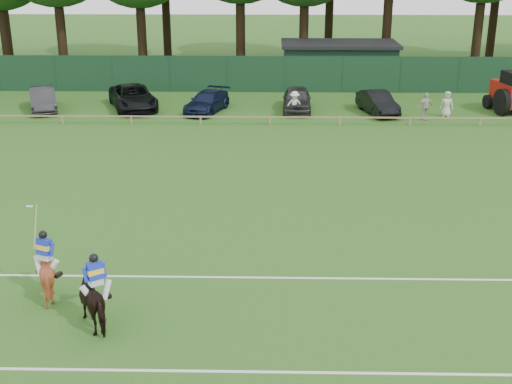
{
  "coord_description": "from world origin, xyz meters",
  "views": [
    {
      "loc": [
        0.98,
        -20.22,
        9.97
      ],
      "look_at": [
        0.5,
        3.0,
        1.4
      ],
      "focal_mm": 48.0,
      "sensor_mm": 36.0,
      "label": 1
    }
  ],
  "objects_px": {
    "estate_black": "(378,103)",
    "spectator_left": "(295,105)",
    "suv_black": "(133,97)",
    "sedan_navy": "(207,102)",
    "spectator_mid": "(425,107)",
    "spectator_right": "(447,104)",
    "hatch_grey": "(297,99)",
    "sedan_grey": "(43,99)",
    "tractor": "(511,93)",
    "horse_chestnut": "(47,273)",
    "horse_dark": "(97,299)",
    "utility_shed": "(339,63)"
  },
  "relations": [
    {
      "from": "sedan_grey",
      "to": "estate_black",
      "type": "bearing_deg",
      "value": -21.09
    },
    {
      "from": "horse_chestnut",
      "to": "spectator_left",
      "type": "bearing_deg",
      "value": -85.17
    },
    {
      "from": "spectator_right",
      "to": "utility_shed",
      "type": "height_order",
      "value": "utility_shed"
    },
    {
      "from": "sedan_grey",
      "to": "tractor",
      "type": "xyz_separation_m",
      "value": [
        28.86,
        0.09,
        0.51
      ]
    },
    {
      "from": "estate_black",
      "to": "spectator_left",
      "type": "xyz_separation_m",
      "value": [
        -5.11,
        -1.17,
        0.13
      ]
    },
    {
      "from": "sedan_grey",
      "to": "estate_black",
      "type": "distance_m",
      "value": 20.68
    },
    {
      "from": "horse_dark",
      "to": "sedan_navy",
      "type": "xyz_separation_m",
      "value": [
        0.78,
        24.95,
        -0.16
      ]
    },
    {
      "from": "horse_dark",
      "to": "estate_black",
      "type": "xyz_separation_m",
      "value": [
        11.23,
        24.73,
        -0.11
      ]
    },
    {
      "from": "utility_shed",
      "to": "tractor",
      "type": "distance_m",
      "value": 13.04
    },
    {
      "from": "horse_dark",
      "to": "horse_chestnut",
      "type": "bearing_deg",
      "value": -74.85
    },
    {
      "from": "suv_black",
      "to": "horse_chestnut",
      "type": "bearing_deg",
      "value": -105.67
    },
    {
      "from": "spectator_mid",
      "to": "tractor",
      "type": "xyz_separation_m",
      "value": [
        5.65,
        2.07,
        0.4
      ]
    },
    {
      "from": "horse_dark",
      "to": "spectator_right",
      "type": "distance_m",
      "value": 28.41
    },
    {
      "from": "spectator_left",
      "to": "suv_black",
      "type": "bearing_deg",
      "value": 161.71
    },
    {
      "from": "sedan_navy",
      "to": "spectator_left",
      "type": "xyz_separation_m",
      "value": [
        5.34,
        -1.4,
        0.17
      ]
    },
    {
      "from": "sedan_navy",
      "to": "spectator_left",
      "type": "height_order",
      "value": "spectator_left"
    },
    {
      "from": "horse_chestnut",
      "to": "hatch_grey",
      "type": "relative_size",
      "value": 0.36
    },
    {
      "from": "hatch_grey",
      "to": "spectator_left",
      "type": "height_order",
      "value": "spectator_left"
    },
    {
      "from": "spectator_right",
      "to": "estate_black",
      "type": "bearing_deg",
      "value": -178.31
    },
    {
      "from": "sedan_grey",
      "to": "spectator_left",
      "type": "xyz_separation_m",
      "value": [
        15.57,
        -1.55,
        0.09
      ]
    },
    {
      "from": "horse_chestnut",
      "to": "tractor",
      "type": "distance_m",
      "value": 31.8
    },
    {
      "from": "horse_dark",
      "to": "sedan_grey",
      "type": "xyz_separation_m",
      "value": [
        -9.44,
        25.11,
        -0.08
      ]
    },
    {
      "from": "suv_black",
      "to": "sedan_navy",
      "type": "bearing_deg",
      "value": -28.64
    },
    {
      "from": "sedan_grey",
      "to": "suv_black",
      "type": "xyz_separation_m",
      "value": [
        5.54,
        0.51,
        0.03
      ]
    },
    {
      "from": "spectator_right",
      "to": "horse_dark",
      "type": "bearing_deg",
      "value": -110.13
    },
    {
      "from": "suv_black",
      "to": "hatch_grey",
      "type": "bearing_deg",
      "value": -22.07
    },
    {
      "from": "sedan_navy",
      "to": "spectator_right",
      "type": "xyz_separation_m",
      "value": [
        14.46,
        -0.97,
        0.15
      ]
    },
    {
      "from": "suv_black",
      "to": "spectator_left",
      "type": "xyz_separation_m",
      "value": [
        10.03,
        -2.06,
        0.06
      ]
    },
    {
      "from": "spectator_mid",
      "to": "horse_chestnut",
      "type": "bearing_deg",
      "value": -149.11
    },
    {
      "from": "horse_chestnut",
      "to": "spectator_right",
      "type": "xyz_separation_m",
      "value": [
        17.11,
        22.39,
        0.01
      ]
    },
    {
      "from": "spectator_mid",
      "to": "spectator_right",
      "type": "distance_m",
      "value": 1.7
    },
    {
      "from": "horse_dark",
      "to": "hatch_grey",
      "type": "relative_size",
      "value": 0.43
    },
    {
      "from": "sedan_navy",
      "to": "spectator_mid",
      "type": "bearing_deg",
      "value": 9.83
    },
    {
      "from": "horse_dark",
      "to": "estate_black",
      "type": "bearing_deg",
      "value": -148.98
    },
    {
      "from": "hatch_grey",
      "to": "spectator_mid",
      "type": "distance_m",
      "value": 7.76
    },
    {
      "from": "spectator_left",
      "to": "spectator_right",
      "type": "relative_size",
      "value": 1.03
    },
    {
      "from": "sedan_navy",
      "to": "spectator_left",
      "type": "relative_size",
      "value": 2.7
    },
    {
      "from": "spectator_left",
      "to": "spectator_mid",
      "type": "xyz_separation_m",
      "value": [
        7.64,
        -0.43,
        0.02
      ]
    },
    {
      "from": "sedan_grey",
      "to": "hatch_grey",
      "type": "xyz_separation_m",
      "value": [
        15.77,
        0.23,
        0.02
      ]
    },
    {
      "from": "horse_dark",
      "to": "utility_shed",
      "type": "distance_m",
      "value": 35.23
    },
    {
      "from": "tractor",
      "to": "spectator_left",
      "type": "bearing_deg",
      "value": 175.37
    },
    {
      "from": "sedan_grey",
      "to": "estate_black",
      "type": "xyz_separation_m",
      "value": [
        20.67,
        -0.38,
        -0.04
      ]
    },
    {
      "from": "sedan_navy",
      "to": "hatch_grey",
      "type": "distance_m",
      "value": 5.56
    },
    {
      "from": "horse_dark",
      "to": "estate_black",
      "type": "distance_m",
      "value": 27.16
    },
    {
      "from": "sedan_grey",
      "to": "spectator_mid",
      "type": "xyz_separation_m",
      "value": [
        23.21,
        -1.98,
        0.11
      ]
    },
    {
      "from": "estate_black",
      "to": "horse_dark",
      "type": "bearing_deg",
      "value": -128.22
    },
    {
      "from": "tractor",
      "to": "suv_black",
      "type": "bearing_deg",
      "value": 167.29
    },
    {
      "from": "horse_dark",
      "to": "spectator_right",
      "type": "bearing_deg",
      "value": -156.99
    },
    {
      "from": "suv_black",
      "to": "spectator_left",
      "type": "distance_m",
      "value": 10.24
    },
    {
      "from": "sedan_grey",
      "to": "sedan_navy",
      "type": "relative_size",
      "value": 1.0
    }
  ]
}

